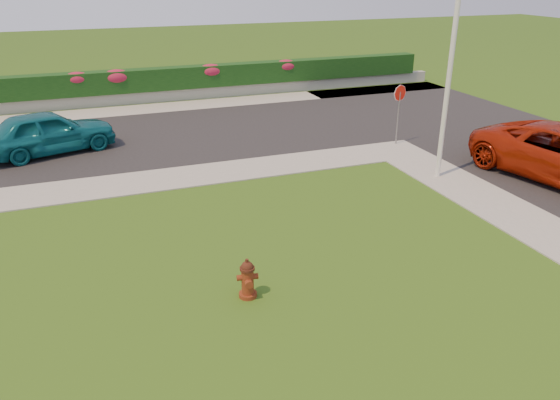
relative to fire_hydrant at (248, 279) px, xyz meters
name	(u,v)px	position (x,y,z in m)	size (l,w,h in m)	color
ground	(331,322)	(1.26, -1.43, -0.43)	(120.00, 120.00, 0.00)	black
street_far	(59,147)	(-3.74, 12.57, -0.41)	(26.00, 8.00, 0.04)	black
sidewalk_far	(24,197)	(-4.74, 7.57, -0.41)	(24.00, 2.00, 0.04)	gray
curb_corner	(395,150)	(8.26, 7.57, -0.41)	(2.00, 2.00, 0.04)	gray
sidewalk_beyond	(146,109)	(0.26, 17.57, -0.41)	(34.00, 2.00, 0.04)	gray
retaining_wall	(141,97)	(0.26, 19.07, -0.13)	(34.00, 0.40, 0.60)	gray
hedge	(139,80)	(0.26, 19.17, 0.72)	(32.00, 0.90, 1.10)	black
fire_hydrant	(248,279)	(0.00, 0.00, 0.00)	(0.47, 0.44, 0.90)	#51170C
sedan_teal	(48,132)	(-4.00, 11.79, 0.42)	(1.90, 4.73, 1.61)	#0E5D6A
utility_pole	(448,84)	(8.06, 4.64, 2.67)	(0.16, 0.16, 6.19)	silver
stop_sign	(399,101)	(8.70, 8.27, 1.31)	(0.63, 0.18, 2.36)	slate
flower_clump_c	(77,79)	(-2.70, 19.07, 1.02)	(1.27, 0.82, 0.64)	#C2213D
flower_clump_d	(117,77)	(-0.83, 19.07, 0.99)	(1.44, 0.93, 0.72)	#C2213D
flower_clump_e	(211,71)	(3.96, 19.07, 1.00)	(1.37, 0.88, 0.69)	#C2213D
flower_clump_f	(286,66)	(8.21, 19.07, 1.01)	(1.32, 0.85, 0.66)	#C2213D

